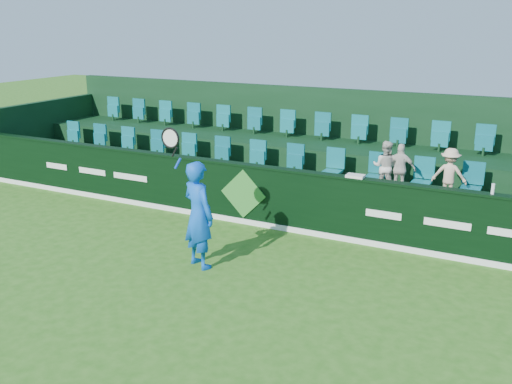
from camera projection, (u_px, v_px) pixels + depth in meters
The scene contains 13 objects.
ground at pixel (132, 296), 9.32m from camera, with size 60.00×60.00×0.00m, color #296217.
sponsor_hoarding at pixel (246, 194), 12.55m from camera, with size 16.00×0.25×1.35m.
stand_tier_front at pixel (267, 193), 13.57m from camera, with size 16.00×2.00×0.80m, color black.
stand_tier_back at pixel (298, 165), 15.12m from camera, with size 16.00×1.80×1.30m, color black.
stand_rear at pixel (305, 141), 15.34m from camera, with size 16.00×4.10×2.60m.
seat_row_front at pixel (275, 161), 13.71m from camera, with size 13.50×0.50×0.60m, color #106A71.
seat_row_back at pixel (303, 128), 15.11m from camera, with size 13.50×0.50×0.60m, color #106A71.
tennis_player at pixel (198, 214), 10.21m from camera, with size 1.15×0.71×2.62m.
spectator_left at pixel (385, 166), 12.12m from camera, with size 0.54×0.42×1.11m, color beige.
spectator_middle at pixel (400, 169), 11.98m from camera, with size 0.63×0.26×1.08m, color silver.
spectator_right at pixel (449, 174), 11.55m from camera, with size 0.70×0.40×1.08m, color beige.
towel at pixel (355, 176), 11.29m from camera, with size 0.35×0.23×0.05m, color white.
drinks_bottle at pixel (493, 189), 10.17m from camera, with size 0.06×0.06×0.19m, color white.
Camera 1 is at (5.61, -6.62, 4.32)m, focal length 40.00 mm.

